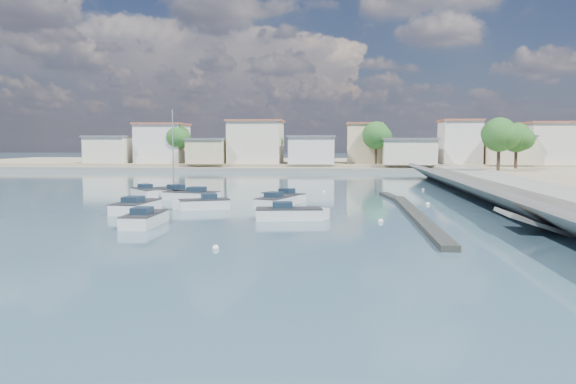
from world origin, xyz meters
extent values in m
plane|color=#345668|center=(0.00, 40.00, 0.00)|extent=(400.00, 400.00, 0.00)
cube|color=slate|center=(18.50, 13.00, 0.90)|extent=(5.00, 90.00, 1.80)
cube|color=slate|center=(14.15, 13.00, 0.90)|extent=(4.17, 90.00, 2.86)
cube|color=slate|center=(14.00, 4.00, 0.40)|extent=(5.31, 3.50, 1.94)
cube|color=black|center=(7.00, 10.00, 0.17)|extent=(1.00, 26.00, 0.35)
cube|color=black|center=(6.50, 24.00, 0.15)|extent=(2.00, 8.05, 0.30)
cube|color=gray|center=(0.00, 92.00, 0.70)|extent=(160.00, 40.00, 1.40)
cube|color=slate|center=(0.00, 71.00, 0.40)|extent=(160.00, 2.50, 0.80)
cube|color=beige|center=(-44.00, 76.00, 3.90)|extent=(8.00, 8.00, 5.00)
cube|color=#595960|center=(-44.00, 76.00, 6.58)|extent=(8.48, 8.48, 0.35)
cube|color=silver|center=(-34.00, 78.00, 5.15)|extent=(9.00, 9.00, 7.50)
cube|color=#99513D|center=(-34.00, 78.00, 9.08)|extent=(9.54, 9.54, 0.35)
cube|color=beige|center=(-24.00, 75.00, 3.65)|extent=(7.00, 8.00, 4.50)
cube|color=#595960|center=(-24.00, 75.00, 6.08)|extent=(7.42, 8.48, 0.35)
cube|color=beige|center=(-15.00, 77.00, 5.40)|extent=(10.00, 9.00, 8.00)
cube|color=#99513D|center=(-15.00, 77.00, 9.58)|extent=(10.60, 9.54, 0.35)
cube|color=silver|center=(-4.00, 76.00, 3.90)|extent=(8.50, 8.50, 5.00)
cube|color=#595960|center=(-4.00, 76.00, 6.58)|extent=(9.01, 9.01, 0.35)
cube|color=beige|center=(6.00, 79.00, 5.15)|extent=(6.50, 7.50, 7.50)
cube|color=#99513D|center=(6.00, 79.00, 9.08)|extent=(6.89, 7.95, 0.35)
cube|color=beige|center=(14.00, 75.00, 3.65)|extent=(9.50, 9.00, 4.50)
cube|color=#595960|center=(14.00, 75.00, 6.08)|extent=(10.07, 9.54, 0.35)
cube|color=silver|center=(24.00, 78.00, 5.40)|extent=(7.00, 8.00, 8.00)
cube|color=#99513D|center=(24.00, 78.00, 9.58)|extent=(7.42, 8.48, 0.35)
cube|color=beige|center=(32.00, 76.00, 3.90)|extent=(8.00, 9.00, 5.00)
cube|color=#595960|center=(32.00, 76.00, 6.58)|extent=(8.48, 9.54, 0.35)
cube|color=beige|center=(41.00, 77.00, 5.15)|extent=(10.50, 8.50, 7.50)
cube|color=#99513D|center=(41.00, 77.00, 9.08)|extent=(11.13, 9.01, 0.35)
cylinder|color=#38281E|center=(-30.00, 75.00, 3.09)|extent=(0.44, 0.44, 3.38)
sphere|color=#1E531B|center=(-30.00, 75.00, 6.43)|extent=(4.80, 4.80, 4.80)
sphere|color=#1E531B|center=(-29.10, 74.40, 6.20)|extent=(3.60, 3.60, 3.60)
sphere|color=#1E531B|center=(-30.75, 75.45, 6.58)|extent=(3.30, 3.30, 3.30)
cylinder|color=#38281E|center=(-12.00, 78.00, 2.86)|extent=(0.44, 0.44, 2.93)
sphere|color=#1E531B|center=(-12.00, 78.00, 5.75)|extent=(4.16, 4.16, 4.16)
sphere|color=#1E531B|center=(-11.22, 77.48, 5.56)|extent=(3.12, 3.12, 3.12)
sphere|color=#1E531B|center=(-12.65, 78.39, 5.88)|extent=(2.86, 2.86, 2.86)
cylinder|color=#38281E|center=(8.00, 74.00, 3.20)|extent=(0.44, 0.44, 3.60)
sphere|color=#1E531B|center=(8.00, 74.00, 6.76)|extent=(5.12, 5.12, 5.12)
sphere|color=#1E531B|center=(8.96, 73.36, 6.52)|extent=(3.84, 3.84, 3.84)
sphere|color=#1E531B|center=(7.20, 74.48, 6.92)|extent=(3.52, 3.52, 3.52)
cylinder|color=#38281E|center=(24.00, 77.00, 2.97)|extent=(0.44, 0.44, 3.15)
sphere|color=#1E531B|center=(24.00, 77.00, 6.09)|extent=(4.48, 4.48, 4.48)
sphere|color=#1E531B|center=(24.84, 76.44, 5.88)|extent=(3.36, 3.36, 3.36)
sphere|color=#1E531B|center=(23.30, 77.42, 6.23)|extent=(3.08, 3.08, 3.08)
cylinder|color=#38281E|center=(40.00, 76.00, 2.75)|extent=(0.44, 0.44, 2.70)
sphere|color=#1E531B|center=(40.00, 76.00, 5.42)|extent=(3.84, 3.84, 3.84)
sphere|color=#1E531B|center=(40.72, 75.52, 5.24)|extent=(2.88, 2.88, 2.88)
sphere|color=#1E531B|center=(39.40, 76.36, 5.54)|extent=(2.64, 2.64, 2.64)
cylinder|color=#38281E|center=(22.00, 44.00, 3.38)|extent=(0.44, 0.44, 3.15)
sphere|color=#1E531B|center=(22.00, 44.00, 6.49)|extent=(4.48, 4.48, 4.48)
sphere|color=#1E531B|center=(22.84, 43.44, 6.28)|extent=(3.36, 3.36, 3.36)
sphere|color=#1E531B|center=(21.30, 44.42, 6.63)|extent=(3.08, 3.08, 3.08)
cylinder|color=#38281E|center=(26.00, 50.00, 3.26)|extent=(0.44, 0.44, 2.93)
sphere|color=#1E531B|center=(26.00, 50.00, 6.15)|extent=(4.16, 4.16, 4.16)
sphere|color=#1E531B|center=(26.78, 49.48, 5.96)|extent=(3.12, 3.12, 3.12)
sphere|color=#1E531B|center=(25.35, 50.39, 6.29)|extent=(2.86, 2.86, 2.86)
cube|color=silver|center=(-11.61, 4.50, 0.30)|extent=(1.86, 4.74, 1.00)
cube|color=silver|center=(-11.61, 6.54, 0.30)|extent=(1.86, 1.86, 1.00)
cube|color=#262628|center=(-11.61, 4.50, 0.80)|extent=(1.89, 4.74, 0.08)
cube|color=#172635|center=(-11.61, 4.02, 1.04)|extent=(1.15, 1.42, 0.48)
cube|color=silver|center=(-4.13, 16.45, 0.30)|extent=(3.39, 5.17, 1.00)
cube|color=silver|center=(-3.46, 18.39, 0.30)|extent=(1.84, 1.84, 1.00)
cube|color=#262628|center=(-4.13, 16.45, 0.80)|extent=(3.43, 5.19, 0.08)
cube|color=#172635|center=(-4.28, 15.99, 1.04)|extent=(1.61, 1.75, 0.48)
cube|color=silver|center=(-12.78, 20.84, 0.30)|extent=(5.55, 2.96, 1.00)
cube|color=silver|center=(-15.02, 21.27, 0.30)|extent=(1.96, 1.96, 1.00)
cube|color=#262628|center=(-12.78, 20.84, 0.80)|extent=(5.55, 3.00, 0.08)
cube|color=#172635|center=(-12.27, 20.74, 1.04)|extent=(1.78, 1.52, 0.48)
cube|color=silver|center=(-9.84, 13.83, 0.30)|extent=(4.43, 3.10, 1.00)
cube|color=silver|center=(-11.46, 13.17, 0.30)|extent=(1.56, 1.56, 1.00)
cube|color=#262628|center=(-9.84, 13.83, 0.80)|extent=(4.45, 3.13, 0.08)
cube|color=#172635|center=(-9.46, 13.98, 1.04)|extent=(1.53, 1.43, 0.48)
cube|color=silver|center=(-14.82, 11.58, 0.30)|extent=(2.58, 5.51, 1.00)
cube|color=silver|center=(-14.62, 13.87, 0.30)|extent=(2.11, 2.11, 1.00)
cube|color=#262628|center=(-14.82, 11.58, 0.80)|extent=(2.62, 5.51, 0.08)
cube|color=#172635|center=(-14.87, 11.05, 1.04)|extent=(1.45, 1.71, 0.48)
cube|color=silver|center=(-3.85, 19.95, 0.30)|extent=(4.34, 3.65, 1.00)
cube|color=silver|center=(-5.32, 20.92, 0.30)|extent=(1.37, 1.37, 1.00)
cube|color=#262628|center=(-3.85, 19.95, 0.80)|extent=(4.36, 3.68, 0.08)
cube|color=#172635|center=(-3.51, 19.72, 1.04)|extent=(1.59, 1.53, 0.48)
cube|color=silver|center=(-18.17, 23.61, 0.30)|extent=(4.48, 4.82, 1.00)
cube|color=silver|center=(-16.83, 22.04, 0.30)|extent=(1.38, 1.38, 1.00)
cube|color=#262628|center=(-18.17, 23.61, 0.80)|extent=(4.51, 4.84, 0.08)
cube|color=#172635|center=(-18.48, 23.98, 1.04)|extent=(1.78, 1.82, 0.48)
cube|color=silver|center=(-2.26, 8.29, 0.30)|extent=(4.93, 2.46, 1.00)
cube|color=silver|center=(-0.25, 8.56, 0.30)|extent=(1.84, 1.84, 1.00)
cube|color=#262628|center=(-2.26, 8.29, 0.80)|extent=(4.94, 2.50, 0.08)
cube|color=#172635|center=(-2.73, 8.23, 1.04)|extent=(1.56, 1.33, 0.48)
cube|color=silver|center=(-15.46, 23.87, 0.30)|extent=(5.35, 6.00, 1.00)
cube|color=silver|center=(-17.12, 25.96, 0.30)|extent=(1.58, 1.58, 1.00)
cube|color=#262628|center=(-15.46, 23.87, 0.80)|extent=(5.38, 6.03, 0.08)
cube|color=#172635|center=(-15.08, 23.39, 1.04)|extent=(2.11, 2.20, 0.48)
cylinder|color=silver|center=(-15.46, 23.87, 4.80)|extent=(0.12, 0.12, 8.00)
cylinder|color=silver|center=(-14.72, 22.93, 1.50)|extent=(1.55, 1.93, 0.08)
sphere|color=white|center=(4.23, 7.55, 0.05)|extent=(0.37, 0.37, 0.37)
sphere|color=white|center=(7.18, 12.24, 0.05)|extent=(0.37, 0.37, 0.37)
sphere|color=white|center=(-5.05, -3.24, 0.05)|extent=(0.37, 0.37, 0.37)
sphere|color=white|center=(9.17, 18.82, 0.05)|extent=(0.37, 0.37, 0.37)
sphere|color=white|center=(-0.39, 30.28, 0.05)|extent=(0.37, 0.37, 0.37)
sphere|color=white|center=(10.95, 33.71, 0.05)|extent=(0.37, 0.37, 0.37)
camera|label=1|loc=(1.38, -31.59, 5.59)|focal=35.00mm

